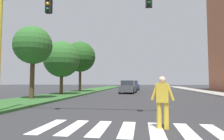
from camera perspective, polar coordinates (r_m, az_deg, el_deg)
The scene contains 12 objects.
ground_plane at distance 29.84m, azimuth 8.84°, elevation -6.43°, with size 140.00×140.00×0.00m, color #2D2D30.
crosswalk at distance 6.39m, azimuth 8.86°, elevation -17.16°, with size 6.75×2.20×0.01m.
median_strip at distance 29.14m, azimuth -8.44°, elevation -6.35°, with size 4.35×64.00×0.15m, color #2D5B28.
tree_mid at distance 17.30m, azimuth -22.53°, elevation 6.76°, with size 3.14×3.14×5.99m.
tree_far at distance 22.16m, azimuth -14.78°, elevation 3.11°, with size 4.03×4.03×5.92m.
tree_distant at distance 28.00m, azimuth -9.47°, elevation 3.90°, with size 4.37×4.37×7.18m.
sidewalk_right at distance 29.36m, azimuth 27.49°, elevation -5.97°, with size 3.00×64.00×0.15m, color #9E9991.
traffic_light_gantry at distance 9.61m, azimuth -18.78°, elevation 13.76°, with size 8.42×0.30×6.00m.
pedestrian_performer at distance 6.46m, azimuth 14.84°, elevation -8.58°, with size 0.75×0.29×1.69m.
sedan_midblock at distance 25.73m, azimuth 4.88°, elevation -5.17°, with size 2.21×4.65×1.69m.
sedan_distant at distance 34.03m, azimuth 6.39°, elevation -4.74°, with size 2.12×4.67×1.74m.
sedan_far_horizon at distance 48.38m, azimuth 6.77°, elevation -4.37°, with size 1.89×4.32×1.76m.
Camera 1 is at (0.01, 0.20, 1.51)m, focal length 30.61 mm.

